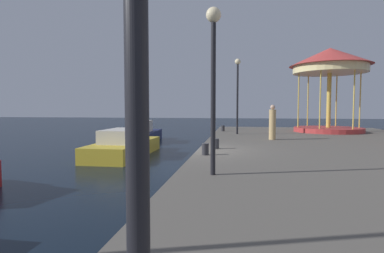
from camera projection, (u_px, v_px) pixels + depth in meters
ground_plane at (198, 170)px, 11.94m from camera, size 120.00×120.00×0.00m
quay_dock at (366, 164)px, 11.00m from camera, size 12.28×29.33×0.80m
sailboat_navy at (142, 134)px, 21.79m from camera, size 2.40×5.23×5.61m
motorboat_yellow at (124, 146)px, 15.33m from camera, size 2.11×5.80×1.37m
carousel at (330, 69)px, 20.33m from camera, size 5.22×5.22×5.61m
lamp_post_mid_promenade at (213, 60)px, 7.24m from camera, size 0.36×0.36×3.99m
lamp_post_far_end at (238, 83)px, 18.71m from camera, size 0.36×0.36×4.63m
bollard_north at (223, 128)px, 21.17m from camera, size 0.24×0.24×0.40m
bollard_south at (205, 149)px, 10.51m from camera, size 0.24×0.24×0.40m
bollard_center at (216, 144)px, 12.12m from camera, size 0.24×0.24×0.40m
person_far_corner at (272, 123)px, 15.54m from camera, size 0.34×0.34×1.78m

